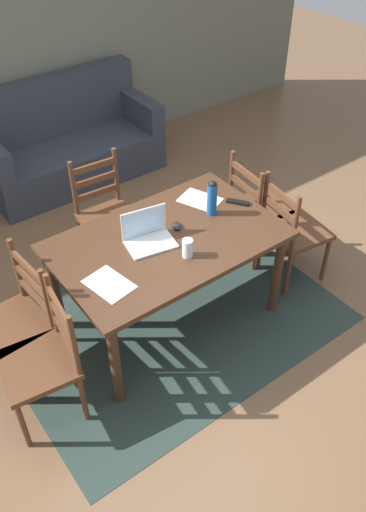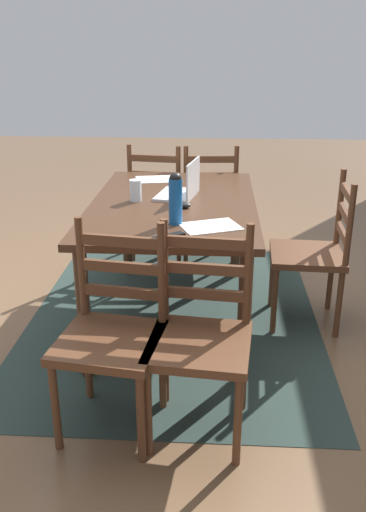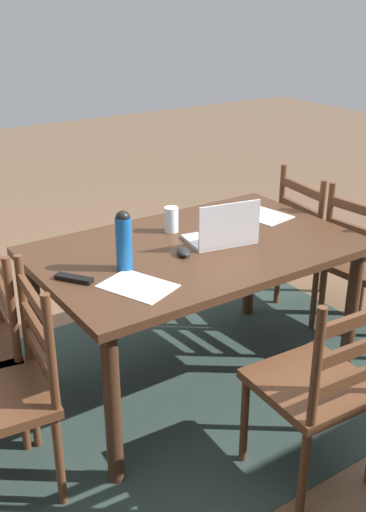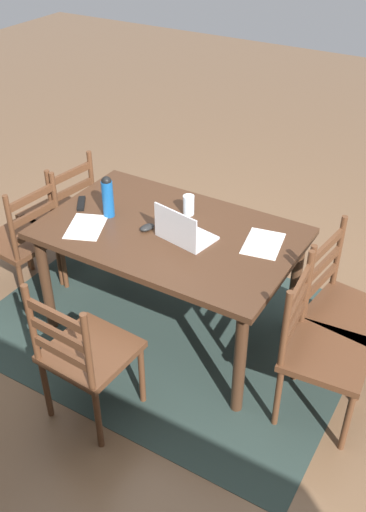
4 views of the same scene
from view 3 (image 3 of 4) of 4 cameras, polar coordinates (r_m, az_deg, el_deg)
The scene contains 13 objects.
ground_plane at distance 3.31m, azimuth 1.19°, elevation -11.48°, with size 14.00×14.00×0.00m, color brown.
area_rug at distance 3.31m, azimuth 1.19°, elevation -11.44°, with size 2.41×1.84×0.01m, color #283833.
dining_table at distance 2.97m, azimuth 1.30°, elevation -0.66°, with size 1.56×0.98×0.78m.
chair_far_head at distance 2.52m, azimuth 12.82°, elevation -11.99°, with size 0.46×0.46×0.95m.
chair_left_near at distance 3.85m, azimuth 12.63°, elevation 1.04°, with size 0.49×0.49×0.95m.
chair_right_far at distance 2.52m, azimuth -16.69°, elevation -12.38°, with size 0.48×0.48×0.95m.
laptop at distance 2.94m, azimuth 3.87°, elevation 2.22°, with size 0.36×0.28×0.23m.
water_bottle at distance 2.64m, azimuth -5.63°, elevation 1.58°, with size 0.07×0.07×0.27m.
drinking_glass at distance 3.09m, azimuth -1.07°, elevation 3.49°, with size 0.07×0.07×0.13m, color silver.
computer_mouse at distance 2.82m, azimuth 0.02°, elevation 0.39°, with size 0.06×0.10×0.03m, color black.
tv_remote at distance 2.61m, azimuth -10.29°, elevation -2.11°, with size 0.04×0.17×0.02m, color black.
paper_stack_left at distance 3.37m, azimuth 7.48°, elevation 3.89°, with size 0.21×0.30×0.00m, color white.
paper_stack_right at distance 2.53m, azimuth -4.30°, elevation -2.85°, with size 0.21×0.30×0.00m, color white.
Camera 3 is at (1.57, 2.21, 1.90)m, focal length 42.24 mm.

